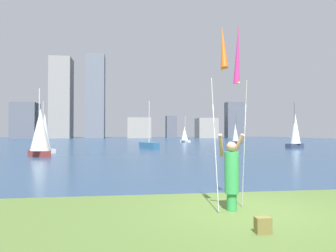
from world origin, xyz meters
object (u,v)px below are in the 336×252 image
Objects in this scene: sailboat_6 at (149,145)px; sailboat_5 at (185,134)px; kite_flag_right at (238,58)px; sailboat_0 at (295,132)px; kite_flag_left at (223,54)px; sailboat_2 at (40,132)px; person at (231,173)px; bag at (263,225)px; sailboat_1 at (236,134)px; sailboat_7 at (44,134)px.

sailboat_5 is at bearing 68.61° from sailboat_6.
sailboat_6 is (-0.25, 27.50, -3.33)m from kite_flag_right.
sailboat_0 is at bearing -68.68° from sailboat_5.
kite_flag_left is 19.61m from sailboat_2.
sailboat_5 is (7.92, 48.36, -2.22)m from kite_flag_right.
sailboat_2 is at bearing 115.91° from kite_flag_left.
person is 6.12× the size of bag.
bag is 0.06× the size of sailboat_1.
sailboat_0 reaches higher than person.
sailboat_0 is 17.15m from sailboat_6.
sailboat_6 is (-8.17, -20.86, -1.10)m from sailboat_5.
bag is 29.64m from sailboat_6.
sailboat_7 reaches higher than bag.
sailboat_2 is 1.06× the size of sailboat_5.
person is 49.58m from sailboat_5.
sailboat_1 reaches higher than bag.
sailboat_0 is (17.09, 27.89, 1.79)m from bag.
kite_flag_right reaches higher than person.
bag is (-0.35, -2.14, -3.58)m from kite_flag_right.
sailboat_7 is at bearing 99.50° from sailboat_2.
sailboat_0 is at bearing 56.87° from kite_flag_left.
sailboat_1 is (15.25, 41.35, -2.16)m from kite_flag_right.
bag is 0.05× the size of sailboat_0.
sailboat_1 is 10.14m from sailboat_5.
sailboat_6 is at bearing 50.48° from sailboat_2.
sailboat_5 is 33.48m from sailboat_7.
sailboat_5 is (8.27, 50.50, 1.35)m from bag.
sailboat_6 is at bearing -111.39° from sailboat_5.
sailboat_1 is at bearing -43.73° from sailboat_5.
person is at bearing -110.45° from sailboat_1.
sailboat_7 reaches higher than kite_flag_left.
kite_flag_right is 49.05m from sailboat_5.
person is at bearing -65.19° from sailboat_7.
bag is 0.06× the size of sailboat_2.
sailboat_7 is (-9.47, 20.49, 0.83)m from person.
kite_flag_right is at bearing -99.30° from sailboat_5.
sailboat_0 is 27.58m from sailboat_2.
sailboat_1 is 34.86m from sailboat_2.
sailboat_6 reaches higher than bag.
sailboat_5 is at bearing 72.65° from person.
kite_flag_left is at bearing -123.13° from sailboat_0.
sailboat_7 is (-9.48, 22.11, 1.57)m from bag.
sailboat_6 reaches higher than sailboat_2.
person is 2.72m from kite_flag_left.
sailboat_0 is 0.97× the size of sailboat_6.
sailboat_1 is 20.81m from sailboat_6.
sailboat_2 is at bearing 109.79° from person.
sailboat_7 is (-9.84, 19.97, -2.01)m from kite_flag_right.
sailboat_2 is (-8.54, 17.58, -1.64)m from kite_flag_left.
sailboat_2 reaches higher than sailboat_1.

